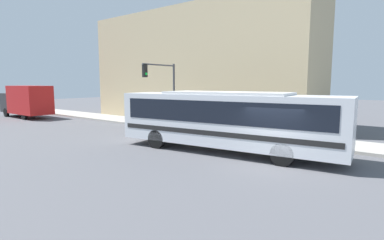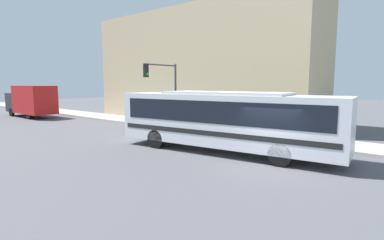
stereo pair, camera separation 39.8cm
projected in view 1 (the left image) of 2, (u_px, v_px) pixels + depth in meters
ground_plane at (272, 165)px, 12.97m from camera, size 120.00×120.00×0.00m
sidewalk at (107, 118)px, 29.92m from camera, size 3.12×70.00×0.17m
building_facade at (197, 67)px, 28.02m from camera, size 6.00×22.12×10.11m
city_bus at (226, 117)px, 15.32m from camera, size 3.90×11.87×3.11m
delivery_truck at (26, 100)px, 30.76m from camera, size 2.39×7.29×3.27m
fire_hydrant at (256, 131)px, 18.87m from camera, size 0.21×0.29×0.69m
traffic_light_pole at (163, 84)px, 21.99m from camera, size 3.28×0.35×4.82m
parking_meter at (187, 116)px, 22.21m from camera, size 0.14×0.14×1.35m
pedestrian_near_corner at (137, 111)px, 27.39m from camera, size 0.34×0.34×1.58m
pedestrian_mid_block at (157, 114)px, 24.93m from camera, size 0.34×0.34×1.64m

